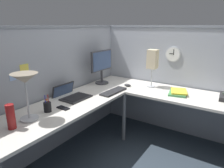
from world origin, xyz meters
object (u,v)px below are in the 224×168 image
(thermos_flask, at_px, (11,117))
(book_stack, at_px, (178,92))
(keyboard, at_px, (114,91))
(wall_clock, at_px, (173,54))
(computer_mouse, at_px, (128,85))
(pen_cup, at_px, (47,107))
(cell_phone, at_px, (63,108))
(laptop, at_px, (70,95))
(desk_lamp_paper, at_px, (153,60))
(desk_lamp_dome, at_px, (25,82))
(monitor, at_px, (102,64))

(thermos_flask, xyz_separation_m, book_stack, (1.70, -0.93, -0.09))
(keyboard, height_order, thermos_flask, thermos_flask)
(thermos_flask, relative_size, wall_clock, 1.00)
(computer_mouse, xyz_separation_m, thermos_flask, (-1.63, 0.22, 0.09))
(pen_cup, height_order, thermos_flask, thermos_flask)
(book_stack, distance_m, wall_clock, 0.61)
(pen_cup, distance_m, cell_phone, 0.17)
(wall_clock, bearing_deg, keyboard, 146.04)
(book_stack, bearing_deg, laptop, 127.90)
(laptop, height_order, thermos_flask, thermos_flask)
(book_stack, distance_m, desk_lamp_paper, 0.56)
(desk_lamp_dome, height_order, thermos_flask, desk_lamp_dome)
(book_stack, bearing_deg, keyboard, 118.62)
(monitor, relative_size, pen_cup, 2.78)
(keyboard, xyz_separation_m, desk_lamp_paper, (0.50, -0.32, 0.37))
(cell_phone, distance_m, book_stack, 1.45)
(computer_mouse, bearing_deg, cell_phone, 170.61)
(keyboard, bearing_deg, thermos_flask, 174.48)
(computer_mouse, height_order, desk_lamp_paper, desk_lamp_paper)
(monitor, bearing_deg, thermos_flask, -173.42)
(computer_mouse, bearing_deg, thermos_flask, 172.27)
(pen_cup, xyz_separation_m, thermos_flask, (-0.40, -0.03, 0.06))
(desk_lamp_dome, distance_m, book_stack, 1.82)
(monitor, xyz_separation_m, desk_lamp_dome, (-1.37, -0.15, 0.07))
(computer_mouse, xyz_separation_m, pen_cup, (-1.23, 0.25, 0.04))
(desk_lamp_dome, height_order, book_stack, desk_lamp_dome)
(thermos_flask, relative_size, desk_lamp_paper, 0.42)
(thermos_flask, height_order, wall_clock, wall_clock)
(keyboard, distance_m, thermos_flask, 1.31)
(computer_mouse, bearing_deg, book_stack, -85.05)
(laptop, xyz_separation_m, desk_lamp_dome, (-0.66, -0.12, 0.34))
(pen_cup, bearing_deg, computer_mouse, -11.56)
(cell_phone, relative_size, book_stack, 0.44)
(computer_mouse, xyz_separation_m, desk_lamp_paper, (0.16, -0.30, 0.37))
(monitor, bearing_deg, cell_phone, -167.61)
(keyboard, xyz_separation_m, cell_phone, (-0.75, 0.16, -0.01))
(monitor, relative_size, desk_lamp_dome, 1.12)
(laptop, relative_size, desk_lamp_paper, 0.73)
(laptop, distance_m, desk_lamp_dome, 0.75)
(laptop, xyz_separation_m, keyboard, (0.44, -0.35, -0.01))
(laptop, distance_m, wall_clock, 1.55)
(computer_mouse, bearing_deg, desk_lamp_dome, 170.01)
(keyboard, xyz_separation_m, desk_lamp_dome, (-1.10, 0.23, 0.35))
(desk_lamp_paper, height_order, wall_clock, wall_clock)
(monitor, xyz_separation_m, thermos_flask, (-1.56, -0.18, -0.18))
(cell_phone, bearing_deg, thermos_flask, 178.58)
(desk_lamp_paper, relative_size, wall_clock, 2.41)
(computer_mouse, distance_m, desk_lamp_paper, 0.50)
(monitor, distance_m, desk_lamp_paper, 0.74)
(thermos_flask, height_order, desk_lamp_paper, desk_lamp_paper)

